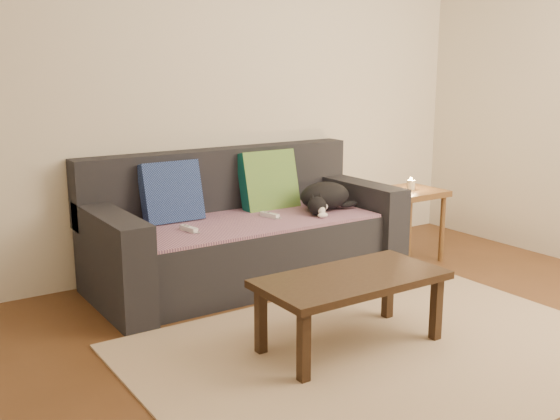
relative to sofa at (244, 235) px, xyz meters
The scene contains 13 objects.
ground 1.60m from the sofa, 90.00° to the right, with size 4.50×4.50×0.00m, color brown.
back_wall 1.08m from the sofa, 90.00° to the left, with size 4.50×0.04×2.60m, color beige.
sofa is the anchor object (origin of this frame).
throw_blanket 0.15m from the sofa, 90.00° to the right, with size 1.66×0.74×0.02m, color #472C52.
cushion_navy 0.58m from the sofa, 159.48° to the left, with size 0.40×0.10×0.40m, color #101E47.
cushion_green 0.48m from the sofa, 28.45° to the left, with size 0.43×0.11×0.43m, color #0B4C45.
cat 0.64m from the sofa, 13.67° to the right, with size 0.46×0.36×0.20m.
wii_remote_a 0.53m from the sofa, 162.52° to the right, with size 0.15×0.04×0.03m, color white.
wii_remote_b 0.23m from the sofa, 39.39° to the right, with size 0.15×0.04×0.03m, color white.
side_table 1.32m from the sofa, 12.58° to the right, with size 0.43×0.43×0.54m.
candle 1.34m from the sofa, 12.58° to the right, with size 0.06×0.06×0.09m.
rug 1.45m from the sofa, 90.00° to the right, with size 2.50×1.80×0.01m, color tan.
coffee_table 1.28m from the sofa, 94.92° to the right, with size 0.99×0.49×0.39m.
Camera 1 is at (-2.18, -2.17, 1.46)m, focal length 42.00 mm.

